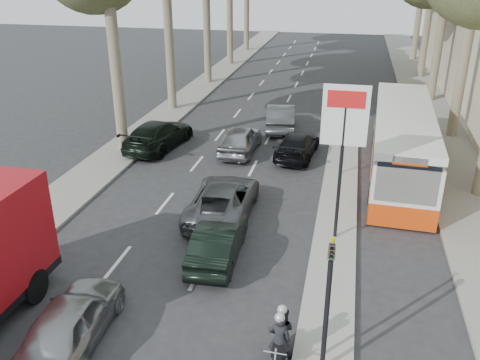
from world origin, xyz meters
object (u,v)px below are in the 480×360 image
Objects in this scene: dark_hatchback at (218,241)px; silver_hatchback at (72,320)px; city_bus at (402,141)px; motorcycle at (280,337)px.

silver_hatchback is at bearing 58.03° from dark_hatchback.
city_bus reaches higher than motorcycle.
motorcycle is (2.69, -4.24, 0.08)m from dark_hatchback.
city_bus reaches higher than dark_hatchback.
city_bus is 6.08× the size of motorcycle.
dark_hatchback is at bearing -122.98° from silver_hatchback.
silver_hatchback is 5.37m from motorcycle.
silver_hatchback is at bearing -120.98° from city_bus.
dark_hatchback is 10.97m from city_bus.
motorcycle is at bearing -103.02° from city_bus.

